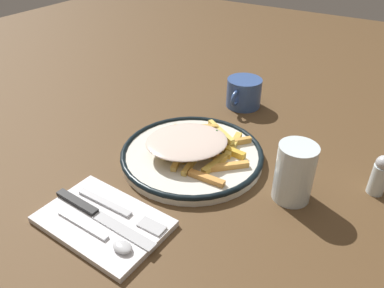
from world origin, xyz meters
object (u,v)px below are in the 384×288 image
(water_glass, at_px, (294,173))
(coffee_mug, at_px, (244,93))
(salt_shaker, at_px, (380,175))
(fork, at_px, (120,210))
(fries_heap, at_px, (192,144))
(knife, at_px, (94,213))
(plate, at_px, (192,154))
(napkin, at_px, (103,221))
(spoon, at_px, (106,238))

(water_glass, relative_size, coffee_mug, 0.96)
(water_glass, bearing_deg, salt_shaker, 126.50)
(salt_shaker, bearing_deg, fork, -50.11)
(fries_heap, bearing_deg, knife, -11.33)
(plate, height_order, knife, plate)
(napkin, distance_m, water_glass, 0.32)
(fork, bearing_deg, fries_heap, 175.92)
(knife, bearing_deg, napkin, 86.69)
(coffee_mug, bearing_deg, fork, 0.23)
(knife, xyz_separation_m, spoon, (0.03, 0.05, 0.00))
(napkin, bearing_deg, fork, 156.33)
(napkin, relative_size, water_glass, 1.93)
(knife, bearing_deg, spoon, 60.63)
(spoon, bearing_deg, fork, -158.31)
(fries_heap, xyz_separation_m, salt_shaker, (-0.09, 0.33, 0.00))
(napkin, bearing_deg, salt_shaker, 131.53)
(plate, relative_size, coffee_mug, 2.59)
(fries_heap, relative_size, water_glass, 2.17)
(fork, bearing_deg, spoon, 21.69)
(fork, xyz_separation_m, spoon, (0.06, 0.02, 0.00))
(fries_heap, bearing_deg, fork, -4.08)
(plate, height_order, coffee_mug, coffee_mug)
(napkin, height_order, knife, knife)
(knife, height_order, spoon, spoon)
(fork, relative_size, salt_shaker, 2.28)
(water_glass, bearing_deg, fries_heap, -91.31)
(fries_heap, distance_m, fork, 0.20)
(water_glass, bearing_deg, napkin, -46.07)
(plate, relative_size, fork, 1.61)
(fork, bearing_deg, salt_shaker, 129.89)
(knife, bearing_deg, water_glass, 131.55)
(plate, distance_m, water_glass, 0.21)
(plate, xyz_separation_m, napkin, (0.23, -0.02, -0.01))
(knife, height_order, coffee_mug, coffee_mug)
(plate, bearing_deg, knife, -10.95)
(spoon, relative_size, salt_shaker, 1.97)
(knife, bearing_deg, fries_heap, 168.67)
(napkin, height_order, fork, fork)
(fries_heap, xyz_separation_m, fork, (0.20, -0.01, -0.02))
(spoon, bearing_deg, knife, -119.37)
(spoon, bearing_deg, fries_heap, -178.11)
(plate, relative_size, napkin, 1.40)
(plate, height_order, napkin, plate)
(spoon, distance_m, salt_shaker, 0.47)
(fork, bearing_deg, napkin, -23.67)
(plate, bearing_deg, water_glass, 88.55)
(spoon, bearing_deg, coffee_mug, -177.31)
(fries_heap, relative_size, fork, 1.30)
(knife, xyz_separation_m, salt_shaker, (-0.31, 0.37, 0.03))
(napkin, bearing_deg, knife, -93.31)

